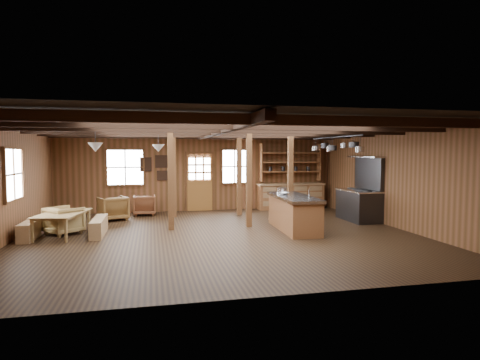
# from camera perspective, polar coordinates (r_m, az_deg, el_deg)

# --- Properties ---
(room) EXTENTS (10.04, 9.04, 2.84)m
(room) POSITION_cam_1_polar(r_m,az_deg,el_deg) (10.22, -2.83, -0.13)
(room) COLOR black
(room) RESTS_ON ground
(ceiling_joists) EXTENTS (9.80, 8.82, 0.18)m
(ceiling_joists) POSITION_cam_1_polar(r_m,az_deg,el_deg) (10.39, -3.02, 7.00)
(ceiling_joists) COLOR black
(ceiling_joists) RESTS_ON ceiling
(timber_posts) EXTENTS (3.95, 2.35, 2.80)m
(timber_posts) POSITION_cam_1_polar(r_m,az_deg,el_deg) (12.36, -2.08, 0.59)
(timber_posts) COLOR #452613
(timber_posts) RESTS_ON floor
(back_door) EXTENTS (1.02, 0.08, 2.15)m
(back_door) POSITION_cam_1_polar(r_m,az_deg,el_deg) (14.66, -5.75, -0.93)
(back_door) COLOR brown
(back_door) RESTS_ON floor
(window_back_left) EXTENTS (1.32, 0.06, 1.32)m
(window_back_left) POSITION_cam_1_polar(r_m,az_deg,el_deg) (14.55, -16.00, 1.74)
(window_back_left) COLOR white
(window_back_left) RESTS_ON wall_back
(window_back_right) EXTENTS (1.02, 0.06, 1.32)m
(window_back_right) POSITION_cam_1_polar(r_m,az_deg,el_deg) (14.83, -0.78, 1.93)
(window_back_right) COLOR white
(window_back_right) RESTS_ON wall_back
(window_left) EXTENTS (0.14, 1.24, 1.32)m
(window_left) POSITION_cam_1_polar(r_m,az_deg,el_deg) (11.05, -29.58, 0.71)
(window_left) COLOR white
(window_left) RESTS_ON wall_back
(notice_boards) EXTENTS (1.08, 0.03, 0.90)m
(notice_boards) POSITION_cam_1_polar(r_m,az_deg,el_deg) (14.52, -11.66, 1.96)
(notice_boards) COLOR silver
(notice_boards) RESTS_ON wall_back
(back_counter) EXTENTS (2.55, 0.60, 2.45)m
(back_counter) POSITION_cam_1_polar(r_m,az_deg,el_deg) (15.22, 7.19, -1.82)
(back_counter) COLOR brown
(back_counter) RESTS_ON floor
(pendant_lamps) EXTENTS (1.86, 2.36, 0.66)m
(pendant_lamps) POSITION_cam_1_polar(r_m,az_deg,el_deg) (11.07, -15.34, 4.46)
(pendant_lamps) COLOR #2B2A2D
(pendant_lamps) RESTS_ON ceiling
(pot_rack) EXTENTS (0.41, 3.00, 0.44)m
(pot_rack) POSITION_cam_1_polar(r_m,az_deg,el_deg) (11.52, 13.48, 4.69)
(pot_rack) COLOR #2B2A2D
(pot_rack) RESTS_ON ceiling
(kitchen_island) EXTENTS (0.98, 2.53, 1.20)m
(kitchen_island) POSITION_cam_1_polar(r_m,az_deg,el_deg) (11.11, 7.65, -4.61)
(kitchen_island) COLOR brown
(kitchen_island) RESTS_ON floor
(step_stool) EXTENTS (0.43, 0.31, 0.38)m
(step_stool) POSITION_cam_1_polar(r_m,az_deg,el_deg) (12.47, 5.44, -5.00)
(step_stool) COLOR olive
(step_stool) RESTS_ON floor
(commercial_range) EXTENTS (0.83, 1.63, 2.01)m
(commercial_range) POSITION_cam_1_polar(r_m,az_deg,el_deg) (13.06, 16.74, -2.72)
(commercial_range) COLOR #2B2A2D
(commercial_range) RESTS_ON floor
(dining_table) EXTENTS (1.26, 1.85, 0.60)m
(dining_table) POSITION_cam_1_polar(r_m,az_deg,el_deg) (11.17, -23.75, -5.80)
(dining_table) COLOR olive
(dining_table) RESTS_ON floor
(bench_wall) EXTENTS (0.30, 1.59, 0.44)m
(bench_wall) POSITION_cam_1_polar(r_m,az_deg,el_deg) (11.35, -27.47, -6.18)
(bench_wall) COLOR olive
(bench_wall) RESTS_ON floor
(bench_aisle) EXTENTS (0.29, 1.56, 0.43)m
(bench_aisle) POSITION_cam_1_polar(r_m,az_deg,el_deg) (11.05, -19.43, -6.24)
(bench_aisle) COLOR olive
(bench_aisle) RESTS_ON floor
(armchair_a) EXTENTS (1.06, 1.07, 0.75)m
(armchair_a) POSITION_cam_1_polar(r_m,az_deg,el_deg) (13.19, -17.62, -3.86)
(armchair_a) COLOR brown
(armchair_a) RESTS_ON floor
(armchair_b) EXTENTS (0.73, 0.75, 0.69)m
(armchair_b) POSITION_cam_1_polar(r_m,az_deg,el_deg) (13.97, -13.43, -3.48)
(armchair_b) COLOR brown
(armchair_b) RESTS_ON floor
(armchair_c) EXTENTS (1.11, 1.11, 0.72)m
(armchair_c) POSITION_cam_1_polar(r_m,az_deg,el_deg) (11.42, -23.73, -5.27)
(armchair_c) COLOR olive
(armchair_c) RESTS_ON floor
(counter_pot) EXTENTS (0.27, 0.27, 0.16)m
(counter_pot) POSITION_cam_1_polar(r_m,az_deg,el_deg) (11.65, 5.97, -1.50)
(counter_pot) COLOR #B3B6BA
(counter_pot) RESTS_ON kitchen_island
(bowl) EXTENTS (0.36, 0.36, 0.07)m
(bowl) POSITION_cam_1_polar(r_m,az_deg,el_deg) (11.28, 6.20, -1.92)
(bowl) COLOR silver
(bowl) RESTS_ON kitchen_island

